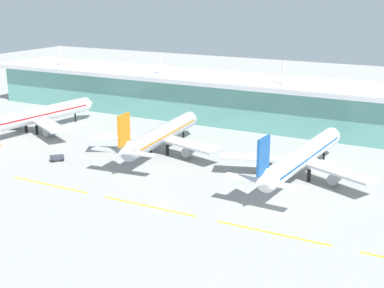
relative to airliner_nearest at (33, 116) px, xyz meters
name	(u,v)px	position (x,y,z in m)	size (l,w,h in m)	color
ground_plane	(162,206)	(83.66, -40.85, -6.45)	(600.00, 600.00, 0.00)	#9E9E99
terminal_building	(286,104)	(83.66, 54.62, 3.06)	(288.00, 34.00, 27.62)	#5B9E93
airliner_nearest	(33,116)	(0.00, 0.00, 0.00)	(48.49, 64.14, 18.90)	white
airliner_near_middle	(160,135)	(58.41, -0.79, -0.01)	(48.52, 58.96, 18.90)	#ADB2BC
airliner_far_middle	(301,157)	(108.29, -2.64, 0.00)	(48.74, 64.45, 18.90)	white
taxiway_stripe_mid_west	(49,185)	(46.66, -42.86, -6.43)	(28.00, 0.70, 0.04)	yellow
taxiway_stripe_centre	(148,206)	(80.66, -42.86, -6.43)	(28.00, 0.70, 0.04)	yellow
taxiway_stripe_mid_east	(272,233)	(114.66, -42.86, -6.43)	(28.00, 0.70, 0.04)	yellow
pushback_tug	(57,158)	(33.20, -24.33, -5.35)	(4.76, 4.85, 1.85)	#333842
safety_cone_left_wingtip	(1,145)	(3.55, -20.55, -6.10)	(0.56, 0.56, 0.70)	orange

